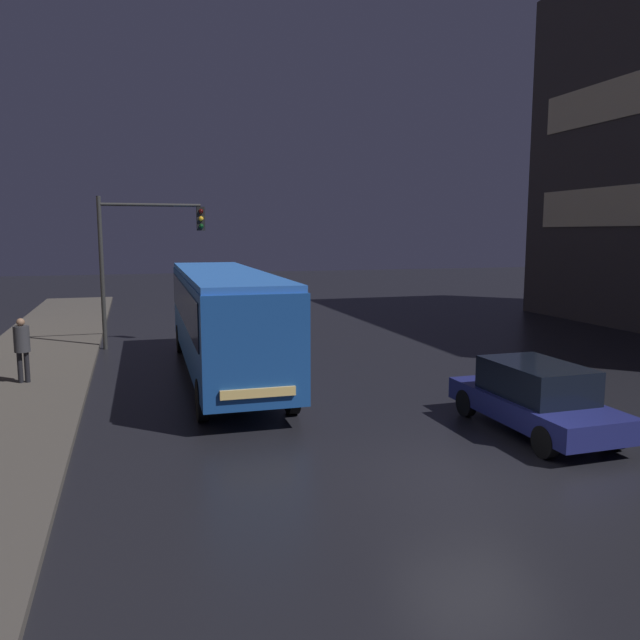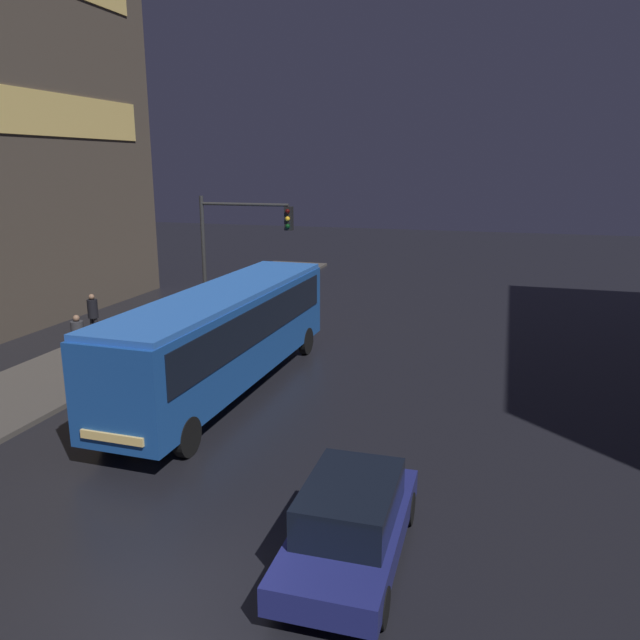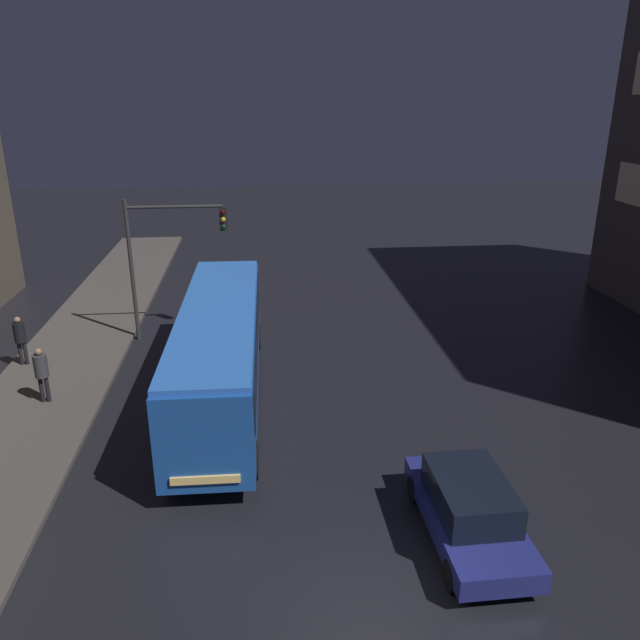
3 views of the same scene
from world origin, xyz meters
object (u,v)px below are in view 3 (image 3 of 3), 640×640
Objects in this scene: car_taxi at (469,508)px; pedestrian_mid at (20,336)px; bus_near at (220,345)px; pedestrian_near at (41,370)px; traffic_light_main at (166,245)px.

pedestrian_mid is at bearing -39.89° from car_taxi.
pedestrian_mid is (-7.32, 3.37, -0.73)m from bus_near.
pedestrian_near is at bearing 42.22° from pedestrian_mid.
pedestrian_near is (-5.63, 0.26, -0.72)m from bus_near.
traffic_light_main is at bearing 129.39° from pedestrian_mid.
bus_near is 5.68m from pedestrian_near.
bus_near is 8.09m from pedestrian_mid.
car_taxi is 2.38× the size of pedestrian_near.
traffic_light_main reaches higher than car_taxi.
pedestrian_mid is at bearing -23.68° from bus_near.
car_taxi is 15.67m from traffic_light_main.
car_taxi is 13.67m from pedestrian_near.
traffic_light_main is (3.40, 5.56, 2.65)m from pedestrian_near.
car_taxi is 16.89m from pedestrian_mid.
pedestrian_near reaches higher than car_taxi.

